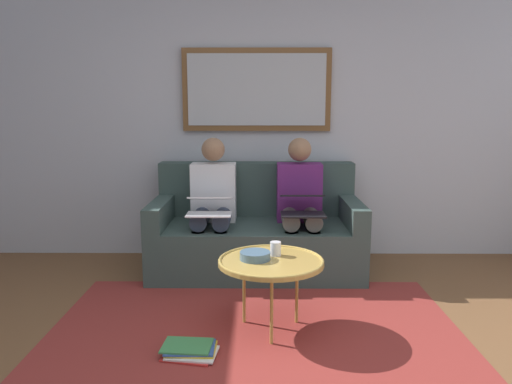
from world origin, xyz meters
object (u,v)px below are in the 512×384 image
object	(u,v)px
couch	(256,233)
coffee_table	(271,262)
framed_mirror	(257,90)
person_left	(300,201)
magazine_stack	(190,350)
bowl	(255,256)
laptop_white	(210,205)
laptop_black	(302,204)
person_right	(213,201)
cup	(276,249)

from	to	relation	value
couch	coffee_table	world-z (taller)	couch
couch	framed_mirror	xyz separation A→B (m)	(0.00, -0.39, 1.24)
framed_mirror	coffee_table	bearing A→B (deg)	93.53
person_left	magazine_stack	bearing A→B (deg)	63.42
couch	bowl	xyz separation A→B (m)	(0.00, 1.20, 0.17)
coffee_table	magazine_stack	size ratio (longest dim) A/B	1.99
couch	coffee_table	distance (m)	1.23
framed_mirror	person_left	bearing A→B (deg)	128.97
coffee_table	couch	bearing A→B (deg)	-85.34
bowl	laptop_white	world-z (taller)	laptop_white
bowl	laptop_black	bearing A→B (deg)	-112.49
framed_mirror	person_left	xyz separation A→B (m)	(-0.37, 0.46, -0.94)
laptop_white	bowl	bearing A→B (deg)	112.67
laptop_black	magazine_stack	bearing A→B (deg)	59.15
laptop_white	person_left	bearing A→B (deg)	-161.30
laptop_white	magazine_stack	size ratio (longest dim) A/B	1.07
bowl	person_right	xyz separation A→B (m)	(0.37, -1.13, 0.12)
coffee_table	person_left	distance (m)	1.19
couch	laptop_black	size ratio (longest dim) A/B	4.65
couch	laptop_white	world-z (taller)	couch
person_left	laptop_black	bearing A→B (deg)	90.00
laptop_black	person_right	xyz separation A→B (m)	(0.74, -0.24, -0.03)
laptop_black	person_right	bearing A→B (deg)	-18.00
framed_mirror	laptop_black	world-z (taller)	framed_mirror
laptop_white	laptop_black	bearing A→B (deg)	-179.23
framed_mirror	laptop_white	size ratio (longest dim) A/B	3.82
person_left	person_right	world-z (taller)	same
coffee_table	magazine_stack	bearing A→B (deg)	35.06
laptop_black	couch	bearing A→B (deg)	-39.82
framed_mirror	person_right	size ratio (longest dim) A/B	1.18
laptop_white	magazine_stack	distance (m)	1.36
person_left	person_right	bearing A→B (deg)	0.00
framed_mirror	person_right	bearing A→B (deg)	51.03
couch	cup	distance (m)	1.14
bowl	person_left	distance (m)	1.20
laptop_black	laptop_white	world-z (taller)	laptop_black
person_left	laptop_white	bearing A→B (deg)	18.70
couch	person_left	bearing A→B (deg)	169.59
bowl	magazine_stack	world-z (taller)	bowl
person_left	magazine_stack	xyz separation A→B (m)	(0.74, 1.48, -0.58)
cup	laptop_black	bearing A→B (deg)	-106.47
bowl	person_right	world-z (taller)	person_right
magazine_stack	bowl	bearing A→B (deg)	-137.03
person_left	person_right	size ratio (longest dim) A/B	1.00
couch	framed_mirror	size ratio (longest dim) A/B	1.31
cup	person_left	bearing A→B (deg)	-102.84
bowl	person_right	bearing A→B (deg)	-71.96
cup	framed_mirror	bearing A→B (deg)	-85.06
framed_mirror	couch	bearing A→B (deg)	90.00
person_left	bowl	bearing A→B (deg)	71.93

